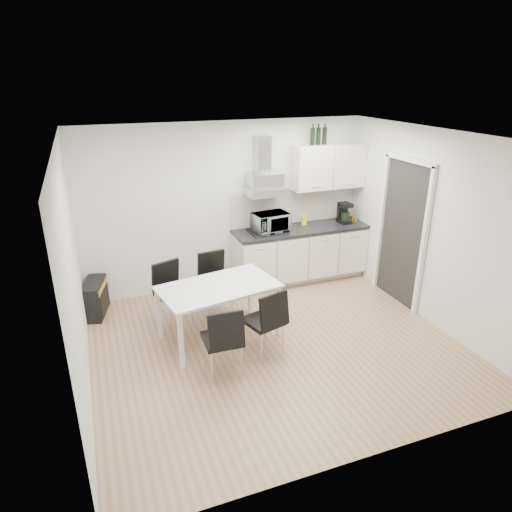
{
  "coord_description": "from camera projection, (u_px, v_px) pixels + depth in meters",
  "views": [
    {
      "loc": [
        -2.0,
        -4.6,
        3.24
      ],
      "look_at": [
        -0.12,
        0.38,
        1.1
      ],
      "focal_mm": 32.0,
      "sensor_mm": 36.0,
      "label": 1
    }
  ],
  "objects": [
    {
      "name": "wall_back",
      "position": [
        227.0,
        207.0,
        7.1
      ],
      "size": [
        4.5,
        0.1,
        2.6
      ],
      "primitive_type": "cube",
      "color": "silver",
      "rests_on": "ground"
    },
    {
      "name": "kitchenette",
      "position": [
        302.0,
        232.0,
        7.44
      ],
      "size": [
        2.22,
        0.64,
        2.52
      ],
      "color": "beige",
      "rests_on": "ground"
    },
    {
      "name": "chair_near_left",
      "position": [
        222.0,
        340.0,
        5.14
      ],
      "size": [
        0.46,
        0.52,
        0.88
      ],
      "primitive_type": null,
      "rotation": [
        0.0,
        0.0,
        -0.04
      ],
      "color": "black",
      "rests_on": "ground"
    },
    {
      "name": "guitar_amp",
      "position": [
        95.0,
        298.0,
        6.5
      ],
      "size": [
        0.4,
        0.65,
        0.51
      ],
      "rotation": [
        0.0,
        0.0,
        -0.25
      ],
      "color": "black",
      "rests_on": "ground"
    },
    {
      "name": "wall_right",
      "position": [
        432.0,
        229.0,
        6.1
      ],
      "size": [
        0.1,
        4.0,
        2.6
      ],
      "primitive_type": "cube",
      "color": "silver",
      "rests_on": "ground"
    },
    {
      "name": "wall_left",
      "position": [
        74.0,
        278.0,
        4.63
      ],
      "size": [
        0.1,
        4.0,
        2.6
      ],
      "primitive_type": "cube",
      "color": "silver",
      "rests_on": "ground"
    },
    {
      "name": "ceiling",
      "position": [
        279.0,
        137.0,
        4.88
      ],
      "size": [
        4.5,
        4.5,
        0.0
      ],
      "primitive_type": "plane",
      "color": "white",
      "rests_on": "wall_back"
    },
    {
      "name": "chair_far_right",
      "position": [
        216.0,
        284.0,
        6.51
      ],
      "size": [
        0.48,
        0.54,
        0.88
      ],
      "primitive_type": null,
      "rotation": [
        0.0,
        0.0,
        3.23
      ],
      "color": "black",
      "rests_on": "ground"
    },
    {
      "name": "ground",
      "position": [
        275.0,
        344.0,
        5.85
      ],
      "size": [
        4.5,
        4.5,
        0.0
      ],
      "primitive_type": "plane",
      "color": "tan",
      "rests_on": "ground"
    },
    {
      "name": "doorway",
      "position": [
        401.0,
        234.0,
        6.66
      ],
      "size": [
        0.08,
        1.04,
        2.1
      ],
      "primitive_type": "cube",
      "color": "white",
      "rests_on": "ground"
    },
    {
      "name": "wall_front",
      "position": [
        376.0,
        335.0,
        3.63
      ],
      "size": [
        4.5,
        0.1,
        2.6
      ],
      "primitive_type": "cube",
      "color": "silver",
      "rests_on": "ground"
    },
    {
      "name": "dining_table",
      "position": [
        219.0,
        291.0,
        5.76
      ],
      "size": [
        1.59,
        1.09,
        0.75
      ],
      "rotation": [
        0.0,
        0.0,
        0.18
      ],
      "color": "white",
      "rests_on": "ground"
    },
    {
      "name": "chair_far_left",
      "position": [
        174.0,
        295.0,
        6.18
      ],
      "size": [
        0.58,
        0.62,
        0.88
      ],
      "primitive_type": null,
      "rotation": [
        0.0,
        0.0,
        3.48
      ],
      "color": "black",
      "rests_on": "ground"
    },
    {
      "name": "floor_speaker",
      "position": [
        218.0,
        279.0,
        7.38
      ],
      "size": [
        0.19,
        0.18,
        0.27
      ],
      "primitive_type": "cube",
      "rotation": [
        0.0,
        0.0,
        0.23
      ],
      "color": "black",
      "rests_on": "ground"
    },
    {
      "name": "chair_near_right",
      "position": [
        264.0,
        322.0,
        5.52
      ],
      "size": [
        0.56,
        0.6,
        0.88
      ],
      "primitive_type": null,
      "rotation": [
        0.0,
        0.0,
        0.29
      ],
      "color": "black",
      "rests_on": "ground"
    }
  ]
}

